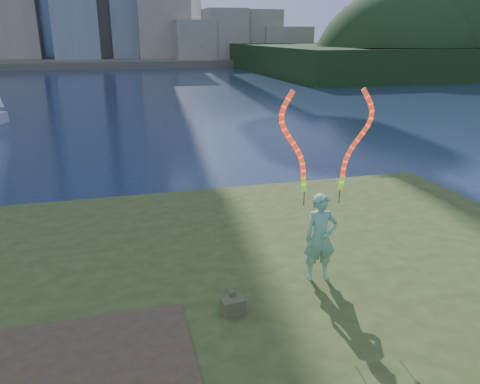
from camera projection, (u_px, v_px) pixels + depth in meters
name	position (u px, v px, depth m)	size (l,w,h in m)	color
ground	(198.00, 292.00, 10.79)	(320.00, 320.00, 0.00)	#19253F
grassy_knoll	(220.00, 339.00, 8.58)	(20.00, 18.00, 0.80)	#354318
dirt_patch	(90.00, 372.00, 7.06)	(3.20, 3.00, 0.02)	#47331E
far_shore	(117.00, 59.00, 97.49)	(320.00, 40.00, 1.20)	#504A3A
wooded_hill	(478.00, 68.00, 80.23)	(78.00, 50.00, 63.00)	black
woman_with_ribbons	(321.00, 216.00, 9.38)	(2.13, 0.50, 4.20)	#167F41
canvas_bag	(233.00, 305.00, 8.52)	(0.44, 0.50, 0.39)	#4B4327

